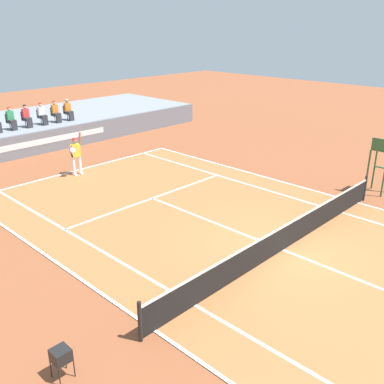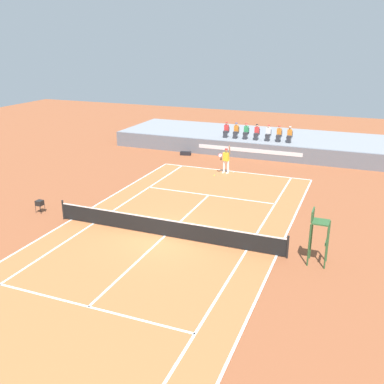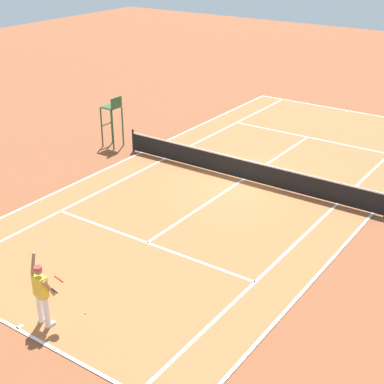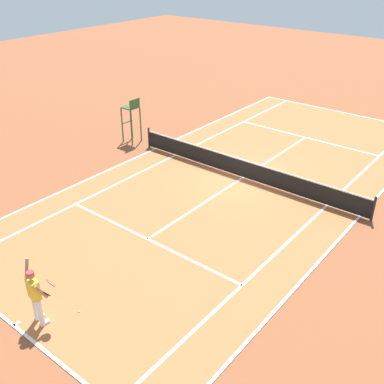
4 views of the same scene
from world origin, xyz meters
name	(u,v)px [view 3 (image 3 of 4)]	position (x,y,z in m)	size (l,w,h in m)	color
ground_plane	(243,180)	(0.00, 0.00, 0.00)	(80.00, 80.00, 0.00)	brown
court	(243,180)	(0.00, 0.00, 0.01)	(11.08, 23.88, 0.03)	#B76638
net	(244,168)	(0.00, 0.00, 0.52)	(11.98, 0.10, 1.07)	black
tennis_player	(42,293)	(-0.48, 11.31, 0.99)	(0.81, 0.62, 2.08)	white
tennis_ball	(85,313)	(-1.02, 10.39, 0.03)	(0.07, 0.07, 0.07)	#D1E533
umpire_chair	(113,115)	(7.15, 0.00, 1.56)	(0.77, 0.77, 2.44)	#2D562D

